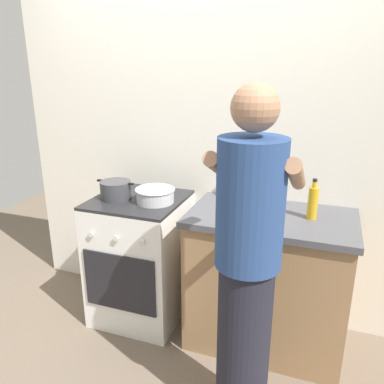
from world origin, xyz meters
TOP-DOWN VIEW (x-y plane):
  - ground at (0.00, 0.00)m, footprint 6.00×6.00m
  - back_wall at (0.20, 0.50)m, footprint 3.20×0.10m
  - countertop at (0.55, 0.15)m, footprint 1.00×0.60m
  - stove_range at (-0.35, 0.15)m, footprint 0.60×0.62m
  - pot at (-0.49, 0.10)m, footprint 0.27×0.21m
  - mixing_bowl at (-0.21, 0.12)m, footprint 0.26×0.26m
  - utensil_crock at (0.32, 0.33)m, footprint 0.10×0.10m
  - spice_bottle at (0.60, 0.14)m, footprint 0.04×0.04m
  - oil_bottle at (0.78, 0.17)m, footprint 0.06×0.06m
  - person at (0.54, -0.49)m, footprint 0.41×0.50m

SIDE VIEW (x-z plane):
  - ground at x=0.00m, z-range 0.00..0.00m
  - stove_range at x=-0.35m, z-range 0.00..0.90m
  - countertop at x=0.55m, z-range 0.00..0.90m
  - person at x=0.54m, z-range 0.01..1.71m
  - spice_bottle at x=0.60m, z-range 0.90..0.98m
  - mixing_bowl at x=-0.21m, z-range 0.90..1.00m
  - pot at x=-0.49m, z-range 0.90..1.02m
  - utensil_crock at x=0.32m, z-range 0.82..1.16m
  - oil_bottle at x=0.78m, z-range 0.88..1.12m
  - back_wall at x=0.20m, z-range 0.00..2.50m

